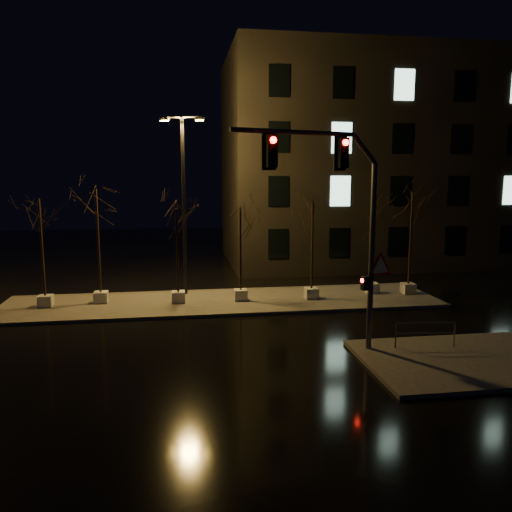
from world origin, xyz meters
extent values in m
plane|color=black|center=(0.00, 0.00, 0.00)|extent=(90.00, 90.00, 0.00)
cube|color=#43413C|center=(0.00, 6.00, 0.07)|extent=(22.00, 5.00, 0.15)
cube|color=#43413C|center=(7.50, -3.50, 0.07)|extent=(7.00, 5.00, 0.15)
cube|color=black|center=(14.00, 18.00, 7.50)|extent=(25.00, 12.00, 15.00)
cube|color=beige|center=(-8.68, 6.11, 0.43)|extent=(0.65, 0.65, 0.55)
cylinder|color=black|center=(-8.68, 6.11, 3.04)|extent=(0.11, 0.11, 4.68)
cube|color=beige|center=(-6.13, 6.51, 0.43)|extent=(0.65, 0.65, 0.55)
cylinder|color=black|center=(-6.13, 6.51, 3.26)|extent=(0.11, 0.11, 5.12)
cube|color=beige|center=(-2.29, 5.98, 0.43)|extent=(0.65, 0.65, 0.55)
cylinder|color=black|center=(-2.29, 5.98, 2.77)|extent=(0.11, 0.11, 4.14)
cube|color=beige|center=(0.85, 5.93, 0.43)|extent=(0.65, 0.65, 0.55)
cylinder|color=black|center=(0.85, 5.93, 2.78)|extent=(0.11, 0.11, 4.16)
cube|color=beige|center=(4.52, 5.73, 0.43)|extent=(0.65, 0.65, 0.55)
cylinder|color=black|center=(4.52, 5.73, 2.96)|extent=(0.11, 0.11, 4.52)
cube|color=beige|center=(8.09, 6.42, 0.43)|extent=(0.65, 0.65, 0.55)
cylinder|color=black|center=(8.09, 6.42, 2.72)|extent=(0.11, 0.11, 4.04)
cube|color=beige|center=(10.00, 6.06, 0.43)|extent=(0.65, 0.65, 0.55)
cylinder|color=black|center=(10.00, 6.06, 3.15)|extent=(0.11, 0.11, 4.90)
cylinder|color=#55575C|center=(4.62, -1.98, 3.50)|extent=(0.20, 0.20, 6.70)
cylinder|color=#55575C|center=(1.57, -2.83, 7.78)|extent=(4.34, 1.35, 0.16)
cube|color=black|center=(3.33, -2.34, 7.17)|extent=(0.39, 0.33, 1.00)
cube|color=black|center=(0.75, -3.06, 7.17)|extent=(0.39, 0.33, 1.00)
cube|color=black|center=(4.38, -2.04, 2.60)|extent=(0.29, 0.26, 0.50)
cone|color=red|center=(4.96, -1.94, 3.16)|extent=(1.13, 0.34, 1.16)
sphere|color=#FF0C07|center=(4.62, -1.98, 7.50)|extent=(0.20, 0.20, 0.20)
cylinder|color=black|center=(-1.90, 7.85, 4.78)|extent=(0.19, 0.19, 9.27)
cylinder|color=black|center=(-1.90, 7.85, 9.42)|extent=(1.99, 0.64, 0.09)
cube|color=gold|center=(-2.80, 8.10, 9.28)|extent=(0.52, 0.38, 0.19)
cube|color=gold|center=(-1.01, 7.60, 9.28)|extent=(0.52, 0.38, 0.19)
cylinder|color=#55575C|center=(5.62, -2.10, 0.60)|extent=(0.05, 0.05, 0.90)
cylinder|color=#55575C|center=(7.79, -2.35, 0.60)|extent=(0.05, 0.05, 0.90)
cylinder|color=#55575C|center=(6.71, -2.23, 1.10)|extent=(2.18, 0.28, 0.04)
cylinder|color=#55575C|center=(6.71, -2.23, 0.70)|extent=(2.18, 0.28, 0.04)
camera|label=1|loc=(-2.14, -18.74, 6.36)|focal=35.00mm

